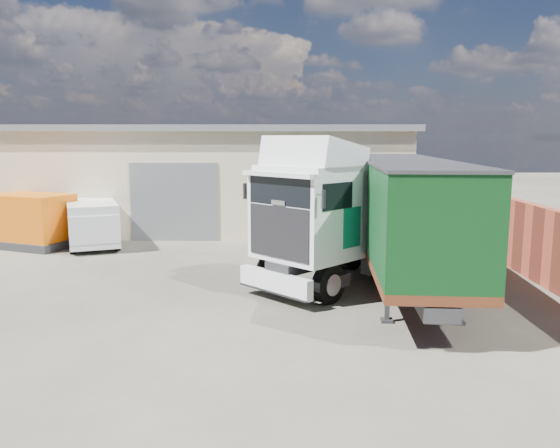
{
  "coord_description": "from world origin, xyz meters",
  "views": [
    {
      "loc": [
        3.11,
        -14.81,
        4.72
      ],
      "look_at": [
        2.93,
        3.0,
        1.9
      ],
      "focal_mm": 35.0,
      "sensor_mm": 36.0,
      "label": 1
    }
  ],
  "objects_px": {
    "tractor_unit": "(327,225)",
    "box_trailer": "(403,208)",
    "orange_skip": "(31,224)",
    "panel_van": "(92,223)"
  },
  "relations": [
    {
      "from": "tractor_unit",
      "to": "box_trailer",
      "type": "height_order",
      "value": "tractor_unit"
    },
    {
      "from": "box_trailer",
      "to": "tractor_unit",
      "type": "bearing_deg",
      "value": -163.97
    },
    {
      "from": "orange_skip",
      "to": "panel_van",
      "type": "bearing_deg",
      "value": 25.53
    },
    {
      "from": "panel_van",
      "to": "orange_skip",
      "type": "relative_size",
      "value": 1.23
    },
    {
      "from": "tractor_unit",
      "to": "box_trailer",
      "type": "distance_m",
      "value": 2.56
    },
    {
      "from": "tractor_unit",
      "to": "orange_skip",
      "type": "height_order",
      "value": "tractor_unit"
    },
    {
      "from": "tractor_unit",
      "to": "panel_van",
      "type": "bearing_deg",
      "value": -169.65
    },
    {
      "from": "tractor_unit",
      "to": "panel_van",
      "type": "height_order",
      "value": "tractor_unit"
    },
    {
      "from": "box_trailer",
      "to": "orange_skip",
      "type": "relative_size",
      "value": 2.89
    },
    {
      "from": "box_trailer",
      "to": "panel_van",
      "type": "distance_m",
      "value": 13.79
    }
  ]
}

